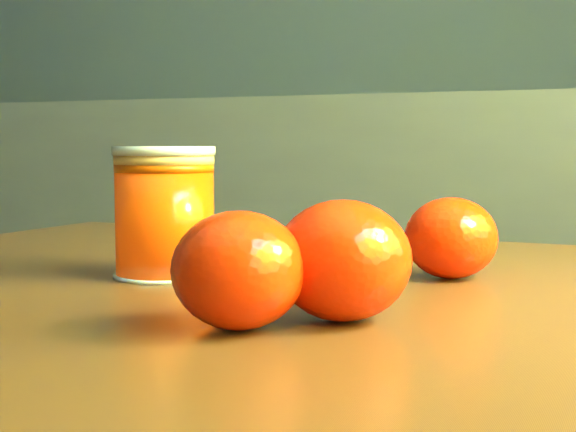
% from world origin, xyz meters
% --- Properties ---
extents(kitchen_counter, '(3.15, 0.60, 0.90)m').
position_xyz_m(kitchen_counter, '(0.00, 1.45, 0.45)').
color(kitchen_counter, '#4F4E53').
rests_on(kitchen_counter, ground).
extents(table, '(0.96, 0.70, 0.70)m').
position_xyz_m(table, '(1.00, 0.13, 0.61)').
color(table, '#5B3316').
rests_on(table, ground).
extents(juice_glass, '(0.08, 0.08, 0.10)m').
position_xyz_m(juice_glass, '(0.87, 0.13, 0.75)').
color(juice_glass, '#FD3F05').
rests_on(juice_glass, table).
extents(orange_front, '(0.08, 0.08, 0.07)m').
position_xyz_m(orange_front, '(1.04, 0.03, 0.73)').
color(orange_front, '#FF2905').
rests_on(orange_front, table).
extents(orange_back, '(0.09, 0.09, 0.06)m').
position_xyz_m(orange_back, '(1.07, 0.20, 0.73)').
color(orange_back, '#FF2905').
rests_on(orange_back, table).
extents(orange_extra, '(0.08, 0.08, 0.06)m').
position_xyz_m(orange_extra, '(0.99, -0.01, 0.73)').
color(orange_extra, '#FF2905').
rests_on(orange_extra, table).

